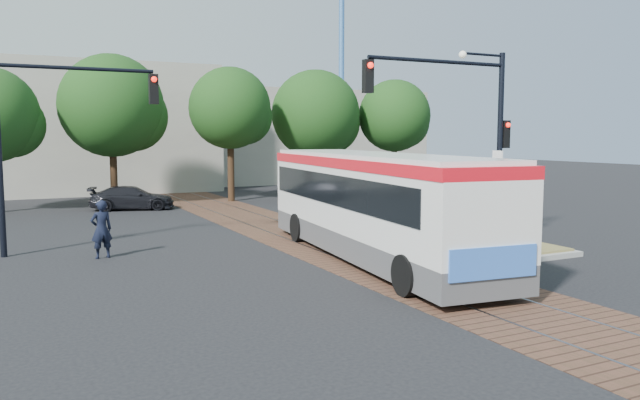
% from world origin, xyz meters
% --- Properties ---
extents(ground, '(120.00, 120.00, 0.00)m').
position_xyz_m(ground, '(0.00, 0.00, 0.00)').
color(ground, black).
rests_on(ground, ground).
extents(trackbed, '(3.60, 40.00, 0.02)m').
position_xyz_m(trackbed, '(0.00, 4.00, 0.01)').
color(trackbed, brown).
rests_on(trackbed, ground).
extents(tree_row, '(26.40, 5.60, 7.67)m').
position_xyz_m(tree_row, '(1.21, 16.42, 4.85)').
color(tree_row, '#382314').
rests_on(tree_row, ground).
extents(warehouses, '(40.00, 13.00, 8.00)m').
position_xyz_m(warehouses, '(-0.53, 28.75, 3.81)').
color(warehouses, '#ADA899').
rests_on(warehouses, ground).
extents(crane, '(8.00, 0.50, 18.00)m').
position_xyz_m(crane, '(18.00, 34.00, 10.88)').
color(crane, '#3F72B2').
rests_on(crane, ground).
extents(city_bus, '(3.64, 11.64, 3.06)m').
position_xyz_m(city_bus, '(0.13, -1.10, 1.71)').
color(city_bus, '#48484B').
rests_on(city_bus, ground).
extents(traffic_island, '(2.20, 5.20, 1.13)m').
position_xyz_m(traffic_island, '(4.82, -0.90, 0.33)').
color(traffic_island, gray).
rests_on(traffic_island, ground).
extents(signal_pole_main, '(5.49, 0.46, 6.00)m').
position_xyz_m(signal_pole_main, '(3.86, -0.81, 4.16)').
color(signal_pole_main, black).
rests_on(signal_pole_main, ground).
extents(signal_pole_left, '(4.99, 0.34, 6.00)m').
position_xyz_m(signal_pole_left, '(-8.37, 4.00, 3.86)').
color(signal_pole_left, black).
rests_on(signal_pole_left, ground).
extents(officer, '(0.69, 0.52, 1.71)m').
position_xyz_m(officer, '(-6.92, 2.50, 0.86)').
color(officer, black).
rests_on(officer, ground).
extents(parked_car, '(4.22, 2.56, 1.14)m').
position_xyz_m(parked_car, '(-4.03, 14.42, 0.57)').
color(parked_car, black).
rests_on(parked_car, ground).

